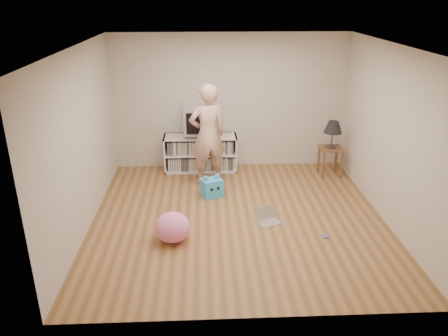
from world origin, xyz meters
The scene contains 13 objects.
ground centered at (0.00, 0.00, 0.00)m, with size 4.50×4.50×0.00m, color brown.
walls centered at (0.00, 0.00, 1.30)m, with size 4.52×4.52×2.60m.
ceiling centered at (0.00, 0.00, 2.60)m, with size 4.50×4.50×0.01m, color white.
media_unit centered at (-0.58, 2.04, 0.35)m, with size 1.40×0.45×0.70m.
dvd_deck centered at (-0.58, 2.02, 0.73)m, with size 0.45×0.35×0.07m, color gray.
crt_tv centered at (-0.58, 2.02, 1.02)m, with size 0.60×0.53×0.50m.
side_table centered at (1.88, 1.65, 0.42)m, with size 0.42×0.42×0.55m.
table_lamp centered at (1.88, 1.65, 0.94)m, with size 0.34×0.34×0.52m.
person centered at (-0.44, 1.41, 0.92)m, with size 0.67×0.44×1.83m, color beige.
laptop centered at (0.44, -0.13, 0.06)m, with size 0.42×0.38×0.23m.
playing_cards centered at (1.21, -0.63, 0.01)m, with size 0.07×0.09×0.02m, color #4855C1.
plush_blue centered at (-0.39, 0.80, 0.16)m, with size 0.41×0.37×0.39m.
plush_pink centered at (-0.97, -0.62, 0.21)m, with size 0.50×0.50×0.42m, color pink.
Camera 1 is at (-0.50, -6.00, 3.29)m, focal length 35.00 mm.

